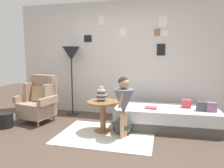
# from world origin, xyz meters

# --- Properties ---
(ground_plane) EXTENTS (12.00, 12.00, 0.00)m
(ground_plane) POSITION_xyz_m (0.00, 0.00, 0.00)
(ground_plane) COLOR #4C3D33
(gallery_wall) EXTENTS (4.80, 0.12, 2.60)m
(gallery_wall) POSITION_xyz_m (0.00, 1.95, 1.30)
(gallery_wall) COLOR silver
(gallery_wall) RESTS_ON ground
(rug) EXTENTS (1.64, 1.21, 0.01)m
(rug) POSITION_xyz_m (0.14, 0.55, 0.01)
(rug) COLOR silver
(rug) RESTS_ON ground
(armchair) EXTENTS (0.83, 0.69, 0.97)m
(armchair) POSITION_xyz_m (-1.43, 0.96, 0.44)
(armchair) COLOR #9E7042
(armchair) RESTS_ON ground
(daybed) EXTENTS (1.93, 0.87, 0.40)m
(daybed) POSITION_xyz_m (1.15, 1.17, 0.20)
(daybed) COLOR #4C4742
(daybed) RESTS_ON ground
(pillow_head) EXTENTS (0.18, 0.13, 0.16)m
(pillow_head) POSITION_xyz_m (1.92, 1.09, 0.48)
(pillow_head) COLOR gray
(pillow_head) RESTS_ON daybed
(pillow_mid) EXTENTS (0.17, 0.13, 0.17)m
(pillow_mid) POSITION_xyz_m (1.77, 1.11, 0.48)
(pillow_mid) COLOR #474C56
(pillow_mid) RESTS_ON daybed
(pillow_back) EXTENTS (0.17, 0.12, 0.15)m
(pillow_back) POSITION_xyz_m (1.52, 1.28, 0.48)
(pillow_back) COLOR #D64C56
(pillow_back) RESTS_ON daybed
(side_table) EXTENTS (0.58, 0.58, 0.57)m
(side_table) POSITION_xyz_m (0.04, 0.70, 0.41)
(side_table) COLOR olive
(side_table) RESTS_ON ground
(vase_striped) EXTENTS (0.19, 0.19, 0.26)m
(vase_striped) POSITION_xyz_m (0.01, 0.73, 0.68)
(vase_striped) COLOR #2D384C
(vase_striped) RESTS_ON side_table
(floor_lamp) EXTENTS (0.39, 0.39, 1.58)m
(floor_lamp) POSITION_xyz_m (-0.99, 1.63, 1.36)
(floor_lamp) COLOR black
(floor_lamp) RESTS_ON ground
(person_child) EXTENTS (0.34, 0.34, 1.04)m
(person_child) POSITION_xyz_m (0.46, 0.50, 0.66)
(person_child) COLOR tan
(person_child) RESTS_ON ground
(book_on_daybed) EXTENTS (0.24, 0.19, 0.03)m
(book_on_daybed) POSITION_xyz_m (0.88, 1.04, 0.42)
(book_on_daybed) COLOR #CB455D
(book_on_daybed) RESTS_ON daybed
(demijohn_near) EXTENTS (0.32, 0.32, 0.41)m
(demijohn_near) POSITION_xyz_m (0.42, 0.66, 0.17)
(demijohn_near) COLOR #2D3D33
(demijohn_near) RESTS_ON ground
(magazine_basket) EXTENTS (0.28, 0.28, 0.28)m
(magazine_basket) POSITION_xyz_m (-1.85, 0.46, 0.14)
(magazine_basket) COLOR black
(magazine_basket) RESTS_ON ground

